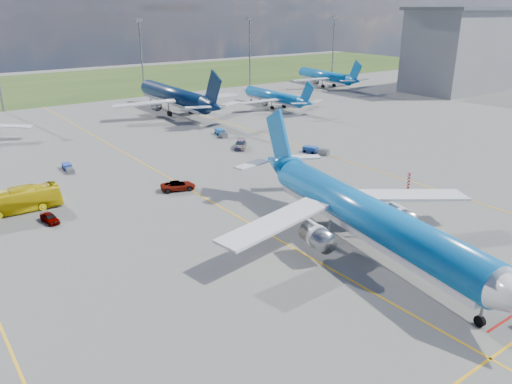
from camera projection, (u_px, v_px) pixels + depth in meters
ground at (316, 260)px, 54.00m from camera, size 400.00×400.00×0.00m
grass_strip at (12, 89)px, 167.44m from camera, size 400.00×80.00×0.01m
taxiway_lines at (191, 190)px, 75.04m from camera, size 60.25×160.00×0.02m
floodlight_masts at (74, 58)px, 138.38m from camera, size 202.20×0.50×22.70m
terminal_building at (465, 49)px, 161.40m from camera, size 42.00×22.00×26.00m
warning_post at (409, 182)px, 73.95m from camera, size 0.50×0.50×3.00m
bg_jet_n at (175, 113)px, 130.07m from camera, size 38.59×49.58×12.61m
bg_jet_ne at (273, 107)px, 137.19m from camera, size 25.76×33.31×8.55m
bg_jet_ene at (324, 86)px, 174.03m from camera, size 34.25×41.99×10.02m
main_airliner at (365, 251)px, 56.06m from camera, size 43.36×52.47×12.32m
apron_bus at (14, 201)px, 66.08m from camera, size 11.95×3.30×3.30m
service_car_a at (50, 218)px, 63.38m from camera, size 1.93×3.77×1.23m
service_car_b at (178, 186)px, 74.59m from camera, size 5.63×3.72×1.44m
service_car_c at (240, 145)px, 96.77m from camera, size 4.99×5.37×1.52m
baggage_tug_w at (315, 151)px, 93.62m from camera, size 3.00×5.26×1.15m
baggage_tug_c at (68, 168)px, 83.74m from camera, size 1.59×4.51×0.99m
baggage_tug_e at (221, 133)px, 106.71m from camera, size 2.67×5.36×1.16m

